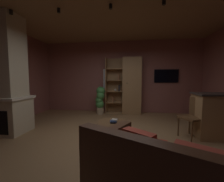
# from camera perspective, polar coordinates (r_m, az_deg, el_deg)

# --- Properties ---
(floor) EXTENTS (6.27, 5.48, 0.02)m
(floor) POSITION_cam_1_polar(r_m,az_deg,el_deg) (3.32, -0.99, -19.12)
(floor) COLOR olive
(floor) RESTS_ON ground
(wall_back) EXTENTS (6.39, 0.06, 2.87)m
(wall_back) POSITION_cam_1_polar(r_m,az_deg,el_deg) (5.79, 3.20, 5.70)
(wall_back) COLOR #8E544C
(wall_back) RESTS_ON ground
(ceiling) EXTENTS (6.27, 5.48, 0.02)m
(ceiling) POSITION_cam_1_polar(r_m,az_deg,el_deg) (3.41, -1.07, 31.62)
(ceiling) COLOR #8E6B47
(window_pane_back) EXTENTS (0.72, 0.01, 0.80)m
(window_pane_back) POSITION_cam_1_polar(r_m,az_deg,el_deg) (5.79, -0.07, 4.97)
(window_pane_back) COLOR white
(stone_fireplace) EXTENTS (0.98, 0.78, 2.87)m
(stone_fireplace) POSITION_cam_1_polar(r_m,az_deg,el_deg) (4.33, -37.11, 3.28)
(stone_fireplace) COLOR #BCAD8E
(stone_fireplace) RESTS_ON ground
(bookshelf_cabinet) EXTENTS (1.37, 0.41, 2.17)m
(bookshelf_cabinet) POSITION_cam_1_polar(r_m,az_deg,el_deg) (5.51, 7.17, 1.99)
(bookshelf_cabinet) COLOR #997047
(bookshelf_cabinet) RESTS_ON ground
(leather_couch) EXTENTS (1.73, 1.50, 0.84)m
(leather_couch) POSITION_cam_1_polar(r_m,az_deg,el_deg) (1.80, 18.36, -30.40)
(leather_couch) COLOR #4C2D1E
(leather_couch) RESTS_ON ground
(coffee_table) EXTENTS (0.58, 0.68, 0.46)m
(coffee_table) POSITION_cam_1_polar(r_m,az_deg,el_deg) (2.91, -0.08, -14.67)
(coffee_table) COLOR brown
(coffee_table) RESTS_ON ground
(table_book_0) EXTENTS (0.13, 0.09, 0.03)m
(table_book_0) POSITION_cam_1_polar(r_m,az_deg,el_deg) (2.88, 0.67, -12.69)
(table_book_0) COLOR black
(table_book_0) RESTS_ON coffee_table
(table_book_1) EXTENTS (0.15, 0.12, 0.02)m
(table_book_1) POSITION_cam_1_polar(r_m,az_deg,el_deg) (2.88, 0.60, -12.14)
(table_book_1) COLOR #2D4C8C
(table_book_1) RESTS_ON coffee_table
(table_book_2) EXTENTS (0.13, 0.11, 0.03)m
(table_book_2) POSITION_cam_1_polar(r_m,az_deg,el_deg) (2.89, 1.04, -11.60)
(table_book_2) COLOR beige
(table_book_2) RESTS_ON coffee_table
(dining_chair) EXTENTS (0.57, 0.57, 0.92)m
(dining_chair) POSITION_cam_1_polar(r_m,az_deg,el_deg) (3.77, 30.28, -8.26)
(dining_chair) COLOR brown
(dining_chair) RESTS_ON ground
(potted_floor_plant) EXTENTS (0.36, 0.38, 1.06)m
(potted_floor_plant) POSITION_cam_1_polar(r_m,az_deg,el_deg) (5.40, -4.86, -3.38)
(potted_floor_plant) COLOR #9E896B
(potted_floor_plant) RESTS_ON ground
(wall_mounted_tv) EXTENTS (0.91, 0.06, 0.51)m
(wall_mounted_tv) POSITION_cam_1_polar(r_m,az_deg,el_deg) (5.87, 21.16, 5.70)
(wall_mounted_tv) COLOR black
(track_light_spot_0) EXTENTS (0.07, 0.07, 0.09)m
(track_light_spot_0) POSITION_cam_1_polar(r_m,az_deg,el_deg) (4.14, -35.75, 24.56)
(track_light_spot_0) COLOR black
(track_light_spot_1) EXTENTS (0.07, 0.07, 0.09)m
(track_light_spot_1) POSITION_cam_1_polar(r_m,az_deg,el_deg) (3.62, -20.81, 28.25)
(track_light_spot_1) COLOR black
(track_light_spot_2) EXTENTS (0.07, 0.07, 0.09)m
(track_light_spot_2) POSITION_cam_1_polar(r_m,az_deg,el_deg) (3.29, -0.58, 31.09)
(track_light_spot_2) COLOR black
(track_light_spot_3) EXTENTS (0.07, 0.07, 0.09)m
(track_light_spot_3) POSITION_cam_1_polar(r_m,az_deg,el_deg) (3.31, 20.36, 30.71)
(track_light_spot_3) COLOR black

